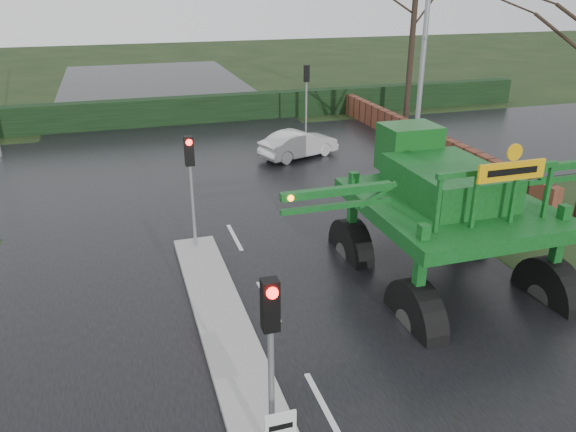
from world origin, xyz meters
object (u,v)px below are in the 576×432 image
object	(u,v)px
white_sedan	(299,157)
crop_sprayer	(419,221)
traffic_signal_near	(271,334)
traffic_signal_far	(306,83)
street_light_right	(419,24)
traffic_signal_mid	(190,168)

from	to	relation	value
white_sedan	crop_sprayer	bearing A→B (deg)	153.68
traffic_signal_near	crop_sprayer	distance (m)	5.49
crop_sprayer	white_sedan	bearing A→B (deg)	82.88
traffic_signal_far	street_light_right	distance (m)	8.86
white_sedan	traffic_signal_near	bearing A→B (deg)	140.83
crop_sprayer	traffic_signal_near	bearing A→B (deg)	-143.19
traffic_signal_near	traffic_signal_far	world-z (taller)	same
traffic_signal_mid	traffic_signal_far	xyz separation A→B (m)	(7.80, 12.52, 0.00)
traffic_signal_mid	white_sedan	distance (m)	10.50
traffic_signal_near	traffic_signal_mid	size ratio (longest dim) A/B	1.00
traffic_signal_near	street_light_right	xyz separation A→B (m)	(9.49, 13.01, 3.40)
traffic_signal_far	street_light_right	bearing A→B (deg)	101.95
traffic_signal_far	white_sedan	xyz separation A→B (m)	(-1.82, -4.28, -2.59)
traffic_signal_near	traffic_signal_far	size ratio (longest dim) A/B	1.00
traffic_signal_near	crop_sprayer	world-z (taller)	crop_sprayer
traffic_signal_mid	traffic_signal_far	distance (m)	14.75
street_light_right	traffic_signal_far	bearing A→B (deg)	101.95
traffic_signal_near	traffic_signal_mid	world-z (taller)	same
traffic_signal_far	white_sedan	world-z (taller)	traffic_signal_far
traffic_signal_mid	crop_sprayer	size ratio (longest dim) A/B	0.37
traffic_signal_near	crop_sprayer	bearing A→B (deg)	37.11
traffic_signal_far	street_light_right	size ratio (longest dim) A/B	0.35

